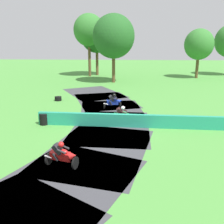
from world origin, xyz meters
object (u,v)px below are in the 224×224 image
Objects in this scene: motorcycle_lead_red at (62,155)px; tire_stack_mid_a at (44,119)px; motorcycle_trailing_blue at (113,102)px; tire_stack_mid_b at (58,99)px; motorcycle_chase_green at (122,115)px.

motorcycle_lead_red is 2.12× the size of tire_stack_mid_a.
tire_stack_mid_b is (-5.56, 2.83, -0.45)m from motorcycle_trailing_blue.
tire_stack_mid_a is (-2.83, 6.27, -0.25)m from motorcycle_lead_red.
motorcycle_chase_green is (2.68, 6.65, 0.00)m from motorcycle_lead_red.
motorcycle_lead_red is at bearing -74.84° from tire_stack_mid_b.
motorcycle_lead_red is 6.89m from tire_stack_mid_a.
tire_stack_mid_a reaches higher than tire_stack_mid_b.
tire_stack_mid_a is (-5.51, -0.37, -0.25)m from motorcycle_chase_green.
motorcycle_trailing_blue is 2.13× the size of tire_stack_mid_a.
tire_stack_mid_b is at bearing 153.04° from motorcycle_trailing_blue.
motorcycle_lead_red reaches higher than tire_stack_mid_b.
tire_stack_mid_b is at bearing 96.77° from tire_stack_mid_a.
motorcycle_lead_red is 1.00× the size of motorcycle_chase_green.
tire_stack_mid_b is (-6.39, 7.02, -0.45)m from motorcycle_chase_green.
tire_stack_mid_b is (-0.88, 7.39, -0.20)m from tire_stack_mid_a.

